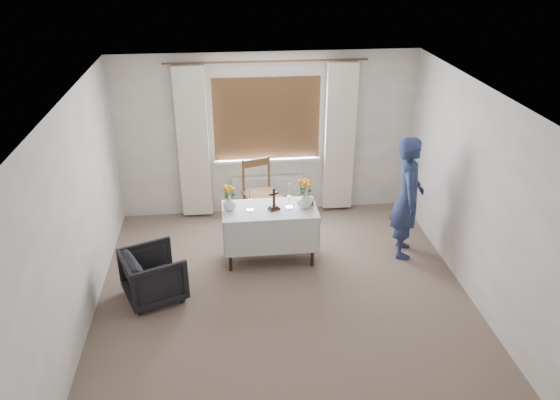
{
  "coord_description": "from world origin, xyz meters",
  "views": [
    {
      "loc": [
        -0.64,
        -5.27,
        4.01
      ],
      "look_at": [
        0.02,
        0.84,
        0.98
      ],
      "focal_mm": 35.0,
      "sensor_mm": 36.0,
      "label": 1
    }
  ],
  "objects_px": {
    "person": "(408,197)",
    "flower_vase_left": "(230,203)",
    "armchair": "(154,275)",
    "altar_table": "(270,234)",
    "wooden_cross": "(274,199)",
    "wooden_chair": "(262,196)",
    "flower_vase_right": "(305,200)"
  },
  "relations": [
    {
      "from": "person",
      "to": "flower_vase_left",
      "type": "relative_size",
      "value": 9.07
    },
    {
      "from": "armchair",
      "to": "person",
      "type": "distance_m",
      "value": 3.42
    },
    {
      "from": "altar_table",
      "to": "person",
      "type": "xyz_separation_m",
      "value": [
        1.84,
        -0.03,
        0.46
      ]
    },
    {
      "from": "armchair",
      "to": "wooden_cross",
      "type": "xyz_separation_m",
      "value": [
        1.52,
        0.69,
        0.6
      ]
    },
    {
      "from": "person",
      "to": "flower_vase_left",
      "type": "distance_m",
      "value": 2.36
    },
    {
      "from": "armchair",
      "to": "wooden_cross",
      "type": "distance_m",
      "value": 1.77
    },
    {
      "from": "person",
      "to": "wooden_cross",
      "type": "bearing_deg",
      "value": 103.8
    },
    {
      "from": "altar_table",
      "to": "wooden_chair",
      "type": "distance_m",
      "value": 0.92
    },
    {
      "from": "person",
      "to": "flower_vase_right",
      "type": "xyz_separation_m",
      "value": [
        -1.38,
        0.02,
        0.02
      ]
    },
    {
      "from": "armchair",
      "to": "wooden_cross",
      "type": "bearing_deg",
      "value": -88.13
    },
    {
      "from": "wooden_cross",
      "to": "flower_vase_left",
      "type": "bearing_deg",
      "value": 150.17
    },
    {
      "from": "flower_vase_left",
      "to": "flower_vase_right",
      "type": "height_order",
      "value": "flower_vase_right"
    },
    {
      "from": "wooden_cross",
      "to": "flower_vase_right",
      "type": "relative_size",
      "value": 1.45
    },
    {
      "from": "wooden_chair",
      "to": "wooden_cross",
      "type": "bearing_deg",
      "value": -103.51
    },
    {
      "from": "flower_vase_left",
      "to": "flower_vase_right",
      "type": "bearing_deg",
      "value": -2.4
    },
    {
      "from": "wooden_cross",
      "to": "flower_vase_left",
      "type": "distance_m",
      "value": 0.58
    },
    {
      "from": "altar_table",
      "to": "flower_vase_right",
      "type": "relative_size",
      "value": 5.95
    },
    {
      "from": "armchair",
      "to": "flower_vase_right",
      "type": "bearing_deg",
      "value": -92.27
    },
    {
      "from": "wooden_chair",
      "to": "person",
      "type": "distance_m",
      "value": 2.12
    },
    {
      "from": "altar_table",
      "to": "armchair",
      "type": "bearing_deg",
      "value": -154.02
    },
    {
      "from": "armchair",
      "to": "flower_vase_left",
      "type": "bearing_deg",
      "value": -74.22
    },
    {
      "from": "wooden_chair",
      "to": "flower_vase_right",
      "type": "relative_size",
      "value": 4.96
    },
    {
      "from": "person",
      "to": "flower_vase_right",
      "type": "distance_m",
      "value": 1.38
    },
    {
      "from": "wooden_chair",
      "to": "wooden_cross",
      "type": "xyz_separation_m",
      "value": [
        0.09,
        -0.94,
        0.4
      ]
    },
    {
      "from": "wooden_cross",
      "to": "flower_vase_left",
      "type": "height_order",
      "value": "wooden_cross"
    },
    {
      "from": "armchair",
      "to": "wooden_cross",
      "type": "relative_size",
      "value": 2.26
    },
    {
      "from": "armchair",
      "to": "person",
      "type": "bearing_deg",
      "value": -100.7
    },
    {
      "from": "altar_table",
      "to": "flower_vase_right",
      "type": "distance_m",
      "value": 0.67
    },
    {
      "from": "wooden_cross",
      "to": "flower_vase_left",
      "type": "relative_size",
      "value": 1.63
    },
    {
      "from": "person",
      "to": "flower_vase_right",
      "type": "bearing_deg",
      "value": 102.97
    },
    {
      "from": "altar_table",
      "to": "wooden_cross",
      "type": "xyz_separation_m",
      "value": [
        0.05,
        -0.03,
        0.53
      ]
    },
    {
      "from": "armchair",
      "to": "flower_vase_right",
      "type": "relative_size",
      "value": 3.28
    }
  ]
}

